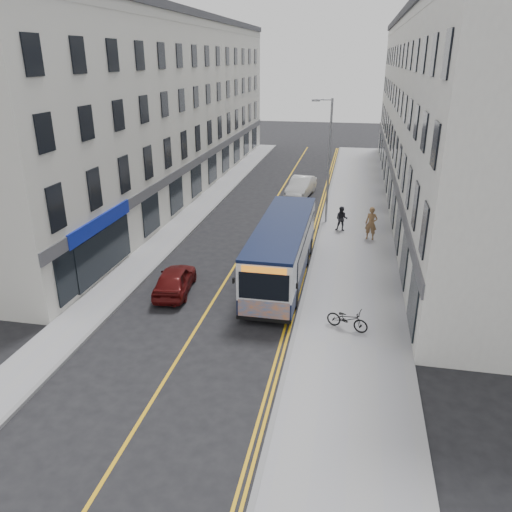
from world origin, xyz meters
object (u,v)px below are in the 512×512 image
at_px(pedestrian_near, 371,223).
at_px(pedestrian_far, 342,219).
at_px(car_white, 301,187).
at_px(bicycle, 347,319).
at_px(car_maroon, 175,280).
at_px(streetlamp, 328,157).
at_px(city_bus, 282,249).

distance_m(pedestrian_near, pedestrian_far, 2.16).
bearing_deg(car_white, pedestrian_far, -60.18).
bearing_deg(bicycle, pedestrian_near, 13.77).
bearing_deg(car_maroon, pedestrian_near, -142.05).
bearing_deg(pedestrian_far, car_maroon, -119.45).
relative_size(bicycle, car_white, 0.38).
bearing_deg(bicycle, pedestrian_far, 22.52).
height_order(pedestrian_near, car_maroon, pedestrian_near).
height_order(streetlamp, pedestrian_far, streetlamp).
bearing_deg(pedestrian_far, city_bus, -102.78).
height_order(bicycle, car_white, car_white).
xyz_separation_m(city_bus, bicycle, (3.35, -4.65, -1.01)).
bearing_deg(pedestrian_near, bicycle, -83.33).
bearing_deg(car_white, city_bus, -79.58).
bearing_deg(streetlamp, car_maroon, -117.27).
relative_size(city_bus, pedestrian_near, 5.07).
bearing_deg(car_maroon, car_white, -108.30).
bearing_deg(streetlamp, pedestrian_far, -56.46).
xyz_separation_m(pedestrian_near, car_white, (-5.29, 9.70, -0.36)).
bearing_deg(car_white, streetlamp, -63.36).
xyz_separation_m(pedestrian_near, pedestrian_far, (-1.77, 1.22, -0.20)).
xyz_separation_m(pedestrian_far, car_maroon, (-7.32, -10.24, -0.26)).
distance_m(bicycle, pedestrian_near, 11.20).
height_order(city_bus, pedestrian_far, city_bus).
bearing_deg(pedestrian_near, streetlamp, 146.86).
distance_m(streetlamp, car_maroon, 13.98).
bearing_deg(city_bus, car_white, 93.12).
bearing_deg(car_white, car_maroon, -94.17).
height_order(streetlamp, bicycle, streetlamp).
xyz_separation_m(streetlamp, pedestrian_far, (1.15, -1.73, -3.48)).
xyz_separation_m(streetlamp, pedestrian_near, (2.92, -2.95, -3.28)).
distance_m(streetlamp, city_bus, 9.95).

